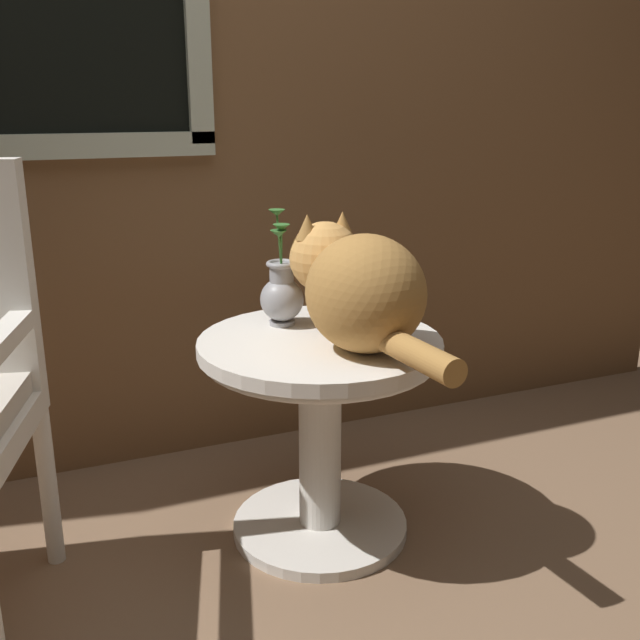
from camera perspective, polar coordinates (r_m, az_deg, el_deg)
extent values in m
plane|color=#7F6047|center=(2.00, -5.64, -18.22)|extent=(6.00, 6.00, 0.00)
cube|color=brown|center=(2.33, -12.01, 20.21)|extent=(4.00, 0.04, 2.60)
cube|color=beige|center=(2.26, -19.05, 12.67)|extent=(0.85, 0.03, 0.07)
cylinder|color=silver|center=(2.11, 0.00, -15.65)|extent=(0.48, 0.48, 0.03)
cylinder|color=silver|center=(1.98, 0.00, -9.24)|extent=(0.11, 0.11, 0.49)
cylinder|color=silver|center=(1.88, 0.00, -1.97)|extent=(0.63, 0.63, 0.03)
torus|color=silver|center=(1.89, 0.00, -2.76)|extent=(0.60, 0.60, 0.02)
cylinder|color=silver|center=(2.01, -20.40, -12.07)|extent=(0.04, 0.04, 0.43)
ellipsoid|color=#AD7A3D|center=(1.75, 3.57, 2.07)|extent=(0.31, 0.33, 0.29)
sphere|color=#E2A356|center=(1.91, 0.39, 4.90)|extent=(0.19, 0.19, 0.19)
cone|color=#AD7A3D|center=(1.92, 1.76, 7.50)|extent=(0.06, 0.06, 0.07)
cone|color=#AD7A3D|center=(1.87, -1.00, 7.27)|extent=(0.06, 0.06, 0.07)
cylinder|color=#AD7A3D|center=(1.61, 7.48, -2.62)|extent=(0.09, 0.28, 0.06)
cylinder|color=#99999E|center=(1.99, -2.96, -0.18)|extent=(0.07, 0.07, 0.01)
ellipsoid|color=#99999E|center=(1.98, -2.99, 1.61)|extent=(0.12, 0.12, 0.12)
cylinder|color=#99999E|center=(1.96, -3.02, 3.63)|extent=(0.06, 0.06, 0.05)
torus|color=#99999E|center=(1.95, -3.03, 4.39)|extent=(0.08, 0.08, 0.01)
cylinder|color=#387533|center=(1.95, -3.21, 6.36)|extent=(0.01, 0.03, 0.13)
cone|color=#387533|center=(1.95, -3.39, 8.33)|extent=(0.04, 0.04, 0.02)
cylinder|color=#387533|center=(1.93, -3.13, 5.55)|extent=(0.02, 0.04, 0.09)
cone|color=#387533|center=(1.90, -3.24, 6.73)|extent=(0.04, 0.04, 0.02)
cylinder|color=#387533|center=(1.93, -3.03, 5.77)|extent=(0.02, 0.04, 0.10)
cone|color=#387533|center=(1.90, -3.03, 7.19)|extent=(0.04, 0.04, 0.02)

